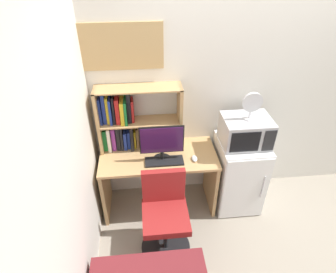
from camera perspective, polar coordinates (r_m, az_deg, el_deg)
wall_back at (r=3.32m, az=21.38°, el=8.86°), size 6.40×0.04×2.60m
wall_left at (r=1.77m, az=-22.55°, el=-17.18°), size 0.04×4.40×2.60m
desk at (r=3.17m, az=-1.87°, el=-6.93°), size 1.23×0.57×0.74m
hutch_bookshelf at (r=2.98m, az=-8.24°, el=3.26°), size 0.86×0.23×0.70m
monitor at (r=2.82m, az=-1.24°, el=-1.17°), size 0.44×0.19×0.41m
keyboard at (r=2.92m, az=-0.74°, el=-4.93°), size 0.39×0.15×0.02m
computer_mouse at (r=2.96m, az=5.28°, el=-4.37°), size 0.06×0.10×0.03m
mini_fridge at (r=3.37m, az=13.72°, el=-7.13°), size 0.50×0.56×0.86m
microwave at (r=3.03m, az=15.17°, el=1.05°), size 0.48×0.38×0.29m
desk_fan at (r=2.87m, az=16.32°, el=6.18°), size 0.20×0.11×0.29m
desk_chair at (r=2.87m, az=-0.60°, el=-15.99°), size 0.49×0.49×0.88m
wall_corkboard at (r=2.76m, az=-9.58°, el=17.16°), size 0.80×0.02×0.43m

